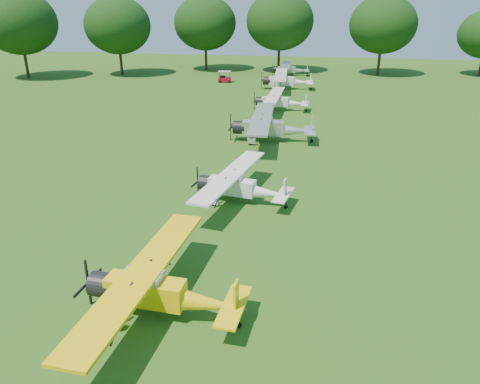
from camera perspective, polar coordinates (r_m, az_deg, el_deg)
The scene contains 9 objects.
ground at distance 28.05m, azimuth -3.28°, elevation -1.93°, with size 160.00×160.00×0.00m, color #275014.
tree_belt at distance 25.33m, azimuth 4.53°, elevation 14.36°, with size 137.36×130.27×14.52m.
aircraft_2 at distance 18.74m, azimuth -10.06°, elevation -11.56°, with size 6.59×10.50×2.07m.
aircraft_3 at distance 28.42m, azimuth -0.14°, elevation 0.88°, with size 6.12×9.68×1.90m.
aircraft_4 at distance 41.00m, azimuth 3.63°, elevation 8.05°, with size 7.48×11.92×2.34m.
aircraft_5 at distance 53.01m, azimuth 4.81°, elevation 11.07°, with size 6.13×9.73×1.93m.
aircraft_6 at distance 66.05m, azimuth 5.56°, elevation 13.48°, with size 7.15×11.40×2.24m.
aircraft_7 at distance 78.38m, azimuth 6.04°, elevation 14.73°, with size 6.04×9.62×1.89m.
golf_cart at distance 71.61m, azimuth -1.93°, elevation 13.65°, with size 2.07×1.49×1.62m.
Camera 1 is at (6.18, -24.77, 11.61)m, focal length 35.00 mm.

